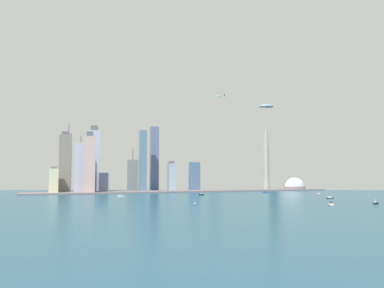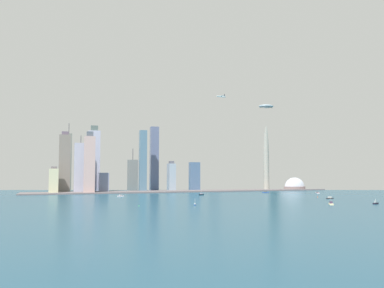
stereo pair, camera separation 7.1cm
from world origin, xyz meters
The scene contains 29 objects.
ground_plane centered at (0.00, 0.00, 0.00)m, with size 6000.00×6000.00×0.00m, color navy.
waterfront_pier centered at (0.00, 487.49, 1.37)m, with size 717.59×62.49×2.74m, color slate.
observation_tower centered at (217.59, 501.00, 149.66)m, with size 43.34×43.34×303.07m.
stadium_dome centered at (294.29, 503.87, 8.41)m, with size 71.33×71.33×65.12m.
skyscraper_0 centered at (-235.69, 515.16, 55.17)m, with size 27.14×12.60×126.99m.
skyscraper_1 centered at (-25.03, 522.23, 34.02)m, with size 16.28×24.98×71.69m.
skyscraper_2 centered at (-269.33, 533.53, 65.97)m, with size 24.75×18.49×136.65m.
skyscraper_3 centered at (-205.00, 540.73, 72.87)m, with size 26.75×15.98×153.10m.
skyscraper_4 centered at (108.64, 581.03, 81.19)m, with size 26.28×12.83×162.38m.
skyscraper_5 centered at (-261.27, 580.15, 68.60)m, with size 14.90×12.88×161.00m.
skyscraper_6 centered at (-184.82, 511.65, 22.12)m, with size 20.99×25.47×44.24m.
skyscraper_7 centered at (271.06, 558.18, 82.94)m, with size 22.45×17.45×165.88m.
skyscraper_8 centered at (-218.29, 478.16, 63.13)m, with size 22.49×20.52×132.80m.
skyscraper_9 centered at (-110.58, 568.74, 37.85)m, with size 23.83×14.95×102.64m.
skyscraper_10 centered at (-57.07, 568.52, 79.15)m, with size 20.08×17.54×158.30m.
skyscraper_11 centered at (-94.53, 521.33, 71.79)m, with size 16.62×16.48×143.58m.
skyscraper_12 centered at (-290.42, 498.50, 27.39)m, with size 19.11×27.78×57.59m.
skyscraper_13 centered at (31.97, 518.45, 34.67)m, with size 25.08×14.19×69.34m.
boat_0 centered at (164.78, 74.52, 1.74)m, with size 11.55×8.01×7.96m.
boat_1 centered at (252.52, 337.60, 1.09)m, with size 10.86×15.91×3.00m.
boat_2 centered at (-8.08, 351.93, 1.65)m, with size 10.93×5.16×10.78m.
boat_3 centered at (171.25, 187.65, 1.35)m, with size 13.76×6.87×3.78m.
boat_4 centered at (-167.11, 357.26, 1.46)m, with size 12.27×6.96×4.08m.
boat_5 centered at (-92.84, 134.54, 1.27)m, with size 4.67×7.54×10.04m.
boat_6 centered at (96.61, 86.14, 1.70)m, with size 12.70×15.97×9.67m.
boat_7 centered at (158.06, 394.81, 1.32)m, with size 15.71×10.12×9.63m.
channel_buoy_0 centered at (171.20, 222.82, 1.46)m, with size 1.09×1.09×2.93m, color #E54C19.
channel_buoy_1 centered at (-169.91, 146.34, 0.76)m, with size 1.44×1.44×1.52m, color green.
airplane centered at (75.32, 451.92, 222.01)m, with size 23.35×22.44×7.64m.
Camera 1 is at (-267.13, -395.82, 48.20)m, focal length 36.96 mm.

